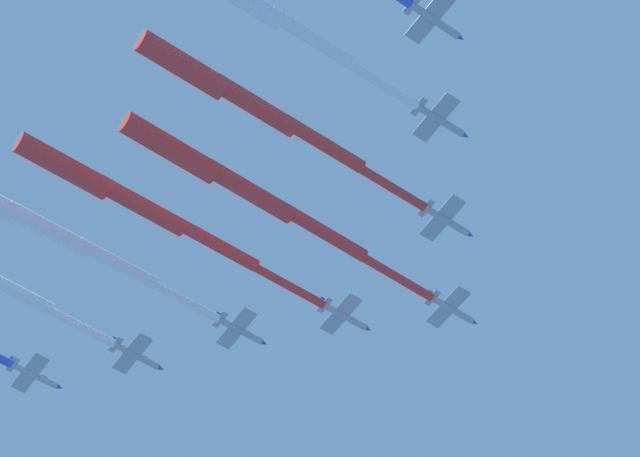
{
  "coord_description": "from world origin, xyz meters",
  "views": [
    {
      "loc": [
        49.84,
        138.6,
        -43.73
      ],
      "look_at": [
        0.0,
        0.0,
        142.07
      ],
      "focal_mm": 85.91,
      "sensor_mm": 36.0,
      "label": 1
    }
  ],
  "objects": [
    {
      "name": "jet_starboard_inner",
      "position": [
        16.97,
        18.49,
        141.73
      ],
      "size": [
        59.22,
        21.43,
        3.96
      ],
      "color": "#9EA3AD"
    },
    {
      "name": "jet_port_inner",
      "position": [
        27.57,
        -5.93,
        143.15
      ],
      "size": [
        63.99,
        22.31,
        3.87
      ],
      "color": "#9EA3AD"
    },
    {
      "name": "jet_lead",
      "position": [
        13.38,
        4.11,
        140.84
      ],
      "size": [
        65.24,
        23.67,
        3.88
      ],
      "color": "#9EA3AD"
    },
    {
      "name": "jet_port_mid",
      "position": [
        39.78,
        -15.81,
        143.56
      ],
      "size": [
        59.75,
        21.23,
        3.94
      ],
      "color": "#9EA3AD"
    }
  ]
}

